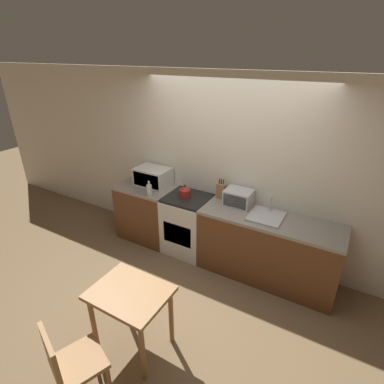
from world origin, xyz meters
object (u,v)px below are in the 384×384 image
Objects in this scene: dining_table at (131,301)px; dining_chair at (69,362)px; stove_range at (188,224)px; microwave at (153,177)px; bottle at (149,190)px; toaster_oven at (238,198)px; kettle at (185,192)px.

dining_chair reaches higher than dining_table.
microwave is (-0.69, 0.11, 0.59)m from stove_range.
bottle is (0.18, -0.33, -0.05)m from microwave.
dining_chair is at bearing -97.76° from dining_table.
stove_range reaches higher than dining_table.
dining_chair is (0.98, -2.51, -0.56)m from microwave.
bottle is 2.38m from dining_chair.
microwave reaches higher than stove_range.
toaster_oven is 0.49× the size of dining_table.
stove_range is 4.11× the size of bottle.
stove_range is 4.80× the size of kettle.
kettle is at bearing 24.18° from bottle.
bottle is 0.26× the size of dining_chair.
microwave is at bearing 133.00° from dining_chair.
bottle reaches higher than stove_range.
stove_range is 1.77m from dining_table.
bottle is 0.61× the size of toaster_oven.
kettle is 0.86× the size of bottle.
bottle is at bearing 120.68° from dining_table.
kettle is 0.22× the size of dining_chair.
dining_table is at bearing 104.01° from dining_chair.
toaster_oven reaches higher than stove_range.
kettle reaches higher than stove_range.
kettle is 0.25× the size of dining_table.
microwave reaches higher than dining_chair.
stove_range is at bearing 118.52° from dining_chair.
dining_chair is (-0.09, -0.68, -0.13)m from dining_table.
toaster_oven is at bearing 1.49° from microwave.
dining_chair is at bearing -99.58° from toaster_oven.
dining_table is at bearing -59.32° from bottle.
dining_table is at bearing -76.30° from kettle.
bottle is at bearing -163.51° from toaster_oven.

